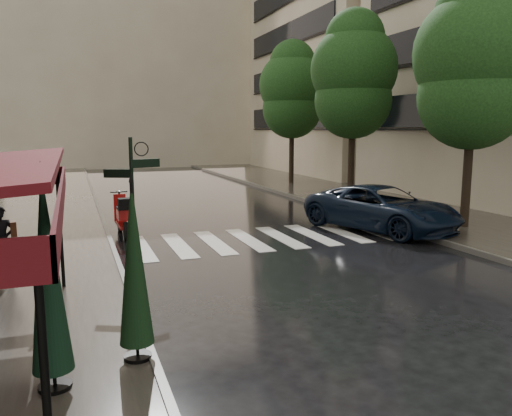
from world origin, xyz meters
TOP-DOWN VIEW (x-y plane):
  - ground at (0.00, 0.00)m, footprint 120.00×120.00m
  - sidewalk_near at (-4.50, 12.00)m, footprint 6.00×60.00m
  - sidewalk_far at (10.25, 12.00)m, footprint 5.50×60.00m
  - curb_near at (-1.45, 12.00)m, footprint 0.12×60.00m
  - curb_far at (7.45, 12.00)m, footprint 0.12×60.00m
  - crosswalk at (2.98, 6.00)m, footprint 7.85×3.20m
  - signpost at (-1.19, 3.00)m, footprint 1.17×0.29m
  - haussmann_far at (16.50, 26.00)m, footprint 8.00×16.00m
  - backdrop_building at (3.00, 38.00)m, footprint 22.00×6.00m
  - tree_near at (9.60, 5.00)m, footprint 3.80×3.80m
  - tree_mid at (9.50, 12.00)m, footprint 3.80×3.80m
  - tree_far at (9.70, 19.00)m, footprint 3.80×3.80m
  - scooter at (-0.99, 7.84)m, footprint 0.53×1.99m
  - parked_car at (7.00, 5.88)m, footprint 3.98×5.70m
  - parasol_front at (-2.71, -1.50)m, footprint 0.49×0.49m
  - parasol_back at (-1.65, -1.03)m, footprint 0.47×0.47m

SIDE VIEW (x-z plane):
  - ground at x=0.00m, z-range 0.00..0.00m
  - crosswalk at x=2.98m, z-range 0.00..0.01m
  - sidewalk_near at x=-4.50m, z-range 0.00..0.12m
  - sidewalk_far at x=10.25m, z-range 0.00..0.12m
  - curb_near at x=-1.45m, z-range -0.01..0.15m
  - curb_far at x=7.45m, z-range -0.01..0.15m
  - scooter at x=-0.99m, z-range -0.05..1.26m
  - parked_car at x=7.00m, z-range 0.00..1.45m
  - parasol_back at x=-1.65m, z-range 0.21..2.73m
  - parasol_front at x=-2.71m, z-range 0.22..2.96m
  - signpost at x=-1.19m, z-range 0.28..3.38m
  - tree_near at x=9.60m, z-range 1.33..9.31m
  - tree_far at x=9.70m, z-range 1.37..9.54m
  - tree_mid at x=9.50m, z-range 1.42..9.76m
  - haussmann_far at x=16.50m, z-range 0.00..18.50m
  - backdrop_building at x=3.00m, z-range 0.00..20.00m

